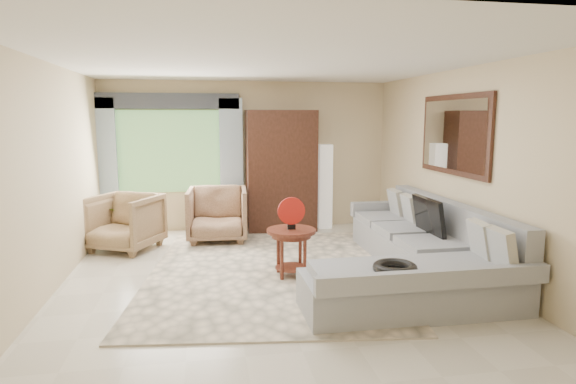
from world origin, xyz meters
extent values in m
plane|color=silver|center=(0.00, 0.00, 0.00)|extent=(6.00, 6.00, 0.00)
cube|color=#F4DEC1|center=(0.01, 0.42, 0.01)|extent=(3.47, 4.34, 0.02)
cube|color=#92949A|center=(2.00, 0.50, 0.20)|extent=(0.90, 2.40, 0.40)
cube|color=#92949A|center=(1.30, -1.10, 0.20)|extent=(2.30, 0.80, 0.40)
cube|color=#92949A|center=(2.35, 0.10, 0.65)|extent=(0.20, 3.20, 0.50)
cube|color=#92949A|center=(2.00, 1.78, 0.51)|extent=(0.90, 0.16, 0.22)
cube|color=#92949A|center=(1.30, -1.55, 0.49)|extent=(2.30, 0.10, 0.18)
cube|color=black|center=(2.05, 0.13, 0.72)|extent=(0.14, 0.74, 0.48)
torus|color=black|center=(1.00, -1.31, 0.55)|extent=(0.43, 0.43, 0.09)
cylinder|color=#451912|center=(0.26, 0.18, 0.59)|extent=(0.61, 0.61, 0.04)
cylinder|color=#451912|center=(0.26, 0.18, 0.27)|extent=(0.40, 0.40, 0.55)
cylinder|color=#B61912|center=(0.26, 0.18, 0.84)|extent=(0.34, 0.03, 0.34)
imported|color=#967851|center=(-1.97, 1.85, 0.42)|extent=(1.22, 1.24, 0.84)
imported|color=#A07957|center=(-0.58, 2.15, 0.44)|extent=(0.99, 1.02, 0.87)
imported|color=#999999|center=(-2.17, 2.35, 0.29)|extent=(0.56, 0.50, 0.58)
cube|color=black|center=(0.55, 2.72, 1.05)|extent=(1.20, 0.55, 2.10)
cube|color=silver|center=(1.35, 2.78, 0.75)|extent=(0.24, 0.24, 1.50)
cube|color=#669E59|center=(-1.35, 2.97, 1.40)|extent=(1.80, 0.04, 1.40)
cube|color=#9EB7CC|center=(-2.40, 2.88, 1.15)|extent=(0.40, 0.08, 2.30)
cube|color=#9EB7CC|center=(-0.30, 2.88, 1.15)|extent=(0.40, 0.08, 2.30)
cube|color=#1E232D|center=(-1.35, 2.90, 2.25)|extent=(2.40, 0.12, 0.26)
cube|color=black|center=(2.47, 0.35, 1.75)|extent=(0.04, 1.70, 1.05)
cube|color=white|center=(2.45, 0.35, 1.75)|extent=(0.02, 1.54, 0.90)
camera|label=1|loc=(-0.80, -5.51, 1.98)|focal=30.00mm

